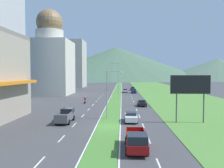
{
  "coord_description": "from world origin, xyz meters",
  "views": [
    {
      "loc": [
        1.99,
        -31.32,
        7.63
      ],
      "look_at": [
        -1.14,
        37.45,
        4.39
      ],
      "focal_mm": 35.57,
      "sensor_mm": 36.0,
      "label": 1
    }
  ],
  "objects_px": {
    "billboard_roadside": "(190,87)",
    "car_4": "(133,89)",
    "street_lamp_near": "(109,91)",
    "car_1": "(125,91)",
    "motorcycle_rider": "(85,100)",
    "car_0": "(142,103)",
    "car_2": "(134,91)",
    "street_lamp_mid": "(117,79)",
    "pickup_truck_1": "(66,116)",
    "pickup_truck_0": "(136,141)",
    "car_3": "(131,117)"
  },
  "relations": [
    {
      "from": "billboard_roadside",
      "to": "car_4",
      "type": "height_order",
      "value": "billboard_roadside"
    },
    {
      "from": "street_lamp_near",
      "to": "car_4",
      "type": "relative_size",
      "value": 1.85
    },
    {
      "from": "car_1",
      "to": "motorcycle_rider",
      "type": "relative_size",
      "value": 2.13
    },
    {
      "from": "car_0",
      "to": "car_1",
      "type": "xyz_separation_m",
      "value": [
        -3.46,
        36.47,
        0.03
      ]
    },
    {
      "from": "street_lamp_near",
      "to": "car_2",
      "type": "xyz_separation_m",
      "value": [
        6.82,
        49.61,
        -3.93
      ]
    },
    {
      "from": "street_lamp_mid",
      "to": "pickup_truck_1",
      "type": "xyz_separation_m",
      "value": [
        -7.48,
        -29.01,
        -5.1
      ]
    },
    {
      "from": "car_2",
      "to": "car_1",
      "type": "bearing_deg",
      "value": -122.04
    },
    {
      "from": "street_lamp_mid",
      "to": "pickup_truck_0",
      "type": "height_order",
      "value": "street_lamp_mid"
    },
    {
      "from": "car_2",
      "to": "car_3",
      "type": "xyz_separation_m",
      "value": [
        -3.18,
        -51.74,
        -0.04
      ]
    },
    {
      "from": "car_1",
      "to": "pickup_truck_0",
      "type": "distance_m",
      "value": 67.03
    },
    {
      "from": "car_0",
      "to": "motorcycle_rider",
      "type": "distance_m",
      "value": 14.69
    },
    {
      "from": "car_1",
      "to": "car_3",
      "type": "bearing_deg",
      "value": 0.2
    },
    {
      "from": "billboard_roadside",
      "to": "pickup_truck_1",
      "type": "distance_m",
      "value": 19.9
    },
    {
      "from": "car_2",
      "to": "pickup_truck_0",
      "type": "bearing_deg",
      "value": -2.81
    },
    {
      "from": "car_1",
      "to": "car_3",
      "type": "xyz_separation_m",
      "value": [
        0.18,
        -53.85,
        0.0
      ]
    },
    {
      "from": "pickup_truck_0",
      "to": "motorcycle_rider",
      "type": "bearing_deg",
      "value": -162.44
    },
    {
      "from": "billboard_roadside",
      "to": "pickup_truck_1",
      "type": "height_order",
      "value": "billboard_roadside"
    },
    {
      "from": "pickup_truck_1",
      "to": "motorcycle_rider",
      "type": "relative_size",
      "value": 2.7
    },
    {
      "from": "billboard_roadside",
      "to": "motorcycle_rider",
      "type": "relative_size",
      "value": 3.7
    },
    {
      "from": "motorcycle_rider",
      "to": "street_lamp_near",
      "type": "bearing_deg",
      "value": -159.2
    },
    {
      "from": "street_lamp_near",
      "to": "motorcycle_rider",
      "type": "xyz_separation_m",
      "value": [
        -7.26,
        19.11,
        -4.0
      ]
    },
    {
      "from": "pickup_truck_0",
      "to": "billboard_roadside",
      "type": "bearing_deg",
      "value": 144.55
    },
    {
      "from": "street_lamp_mid",
      "to": "car_0",
      "type": "distance_m",
      "value": 13.72
    },
    {
      "from": "billboard_roadside",
      "to": "motorcycle_rider",
      "type": "bearing_deg",
      "value": 132.57
    },
    {
      "from": "car_1",
      "to": "motorcycle_rider",
      "type": "bearing_deg",
      "value": -18.19
    },
    {
      "from": "car_0",
      "to": "pickup_truck_0",
      "type": "xyz_separation_m",
      "value": [
        -3.28,
        -30.56,
        0.24
      ]
    },
    {
      "from": "car_0",
      "to": "car_4",
      "type": "height_order",
      "value": "car_4"
    },
    {
      "from": "street_lamp_near",
      "to": "car_2",
      "type": "height_order",
      "value": "street_lamp_near"
    },
    {
      "from": "car_3",
      "to": "car_4",
      "type": "xyz_separation_m",
      "value": [
        3.4,
        66.85,
        0.01
      ]
    },
    {
      "from": "car_1",
      "to": "street_lamp_near",
      "type": "bearing_deg",
      "value": -3.82
    },
    {
      "from": "pickup_truck_0",
      "to": "street_lamp_mid",
      "type": "bearing_deg",
      "value": -176.13
    },
    {
      "from": "billboard_roadside",
      "to": "car_4",
      "type": "distance_m",
      "value": 67.73
    },
    {
      "from": "car_2",
      "to": "car_4",
      "type": "relative_size",
      "value": 1.06
    },
    {
      "from": "car_4",
      "to": "car_3",
      "type": "bearing_deg",
      "value": -2.91
    },
    {
      "from": "pickup_truck_0",
      "to": "car_3",
      "type": "bearing_deg",
      "value": 179.99
    },
    {
      "from": "motorcycle_rider",
      "to": "car_2",
      "type": "bearing_deg",
      "value": -24.78
    },
    {
      "from": "pickup_truck_0",
      "to": "motorcycle_rider",
      "type": "distance_m",
      "value": 36.11
    },
    {
      "from": "street_lamp_mid",
      "to": "pickup_truck_0",
      "type": "relative_size",
      "value": 1.98
    },
    {
      "from": "street_lamp_near",
      "to": "pickup_truck_1",
      "type": "bearing_deg",
      "value": -157.97
    },
    {
      "from": "street_lamp_near",
      "to": "car_4",
      "type": "height_order",
      "value": "street_lamp_near"
    },
    {
      "from": "car_2",
      "to": "car_0",
      "type": "bearing_deg",
      "value": 0.15
    },
    {
      "from": "street_lamp_near",
      "to": "car_2",
      "type": "relative_size",
      "value": 1.74
    },
    {
      "from": "car_0",
      "to": "car_4",
      "type": "distance_m",
      "value": 49.48
    },
    {
      "from": "street_lamp_near",
      "to": "billboard_roadside",
      "type": "height_order",
      "value": "street_lamp_near"
    },
    {
      "from": "pickup_truck_1",
      "to": "street_lamp_mid",
      "type": "bearing_deg",
      "value": -14.45
    },
    {
      "from": "car_0",
      "to": "pickup_truck_0",
      "type": "distance_m",
      "value": 30.74
    },
    {
      "from": "street_lamp_near",
      "to": "car_4",
      "type": "bearing_deg",
      "value": 83.8
    },
    {
      "from": "street_lamp_near",
      "to": "car_1",
      "type": "distance_m",
      "value": 51.98
    },
    {
      "from": "street_lamp_near",
      "to": "motorcycle_rider",
      "type": "bearing_deg",
      "value": 110.8
    },
    {
      "from": "car_3",
      "to": "pickup_truck_0",
      "type": "height_order",
      "value": "pickup_truck_0"
    }
  ]
}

